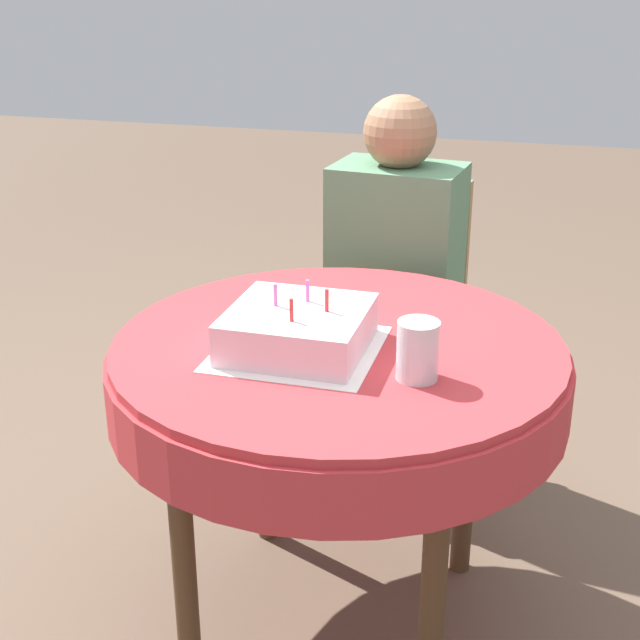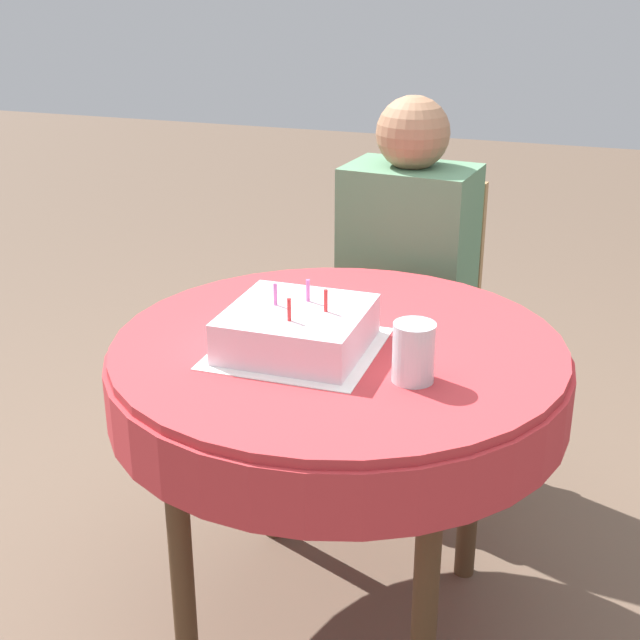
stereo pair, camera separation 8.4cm
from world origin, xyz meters
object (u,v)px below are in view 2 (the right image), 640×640
person (405,264)px  drinking_glass (414,352)px  chair (413,322)px  birthday_cake (297,328)px

person → drinking_glass: (0.20, -0.79, 0.10)m
chair → birthday_cake: 0.87m
drinking_glass → chair: bearing=102.5°
birthday_cake → person: bearing=85.9°
chair → birthday_cake: size_ratio=3.19×
chair → drinking_glass: (0.19, -0.88, 0.31)m
person → birthday_cake: size_ratio=4.11×
chair → drinking_glass: 0.96m
chair → drinking_glass: size_ratio=7.54×
person → drinking_glass: person is taller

